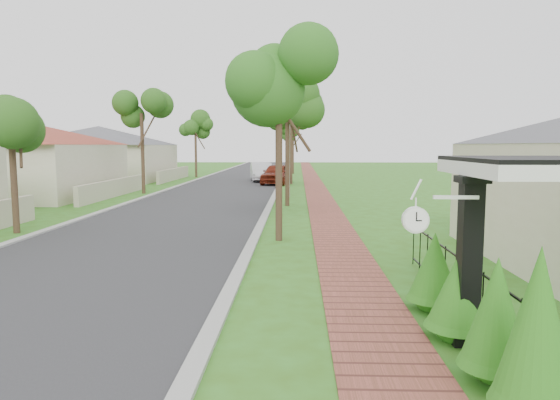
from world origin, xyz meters
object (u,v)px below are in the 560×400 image
(near_tree, at_px, (279,82))
(station_clock, at_px, (419,218))
(porch_post, at_px, (469,270))
(utility_pole, at_px, (288,122))
(parked_car_red, at_px, (277,174))
(parked_car_white, at_px, (261,172))

(near_tree, bearing_deg, station_clock, -74.88)
(porch_post, bearing_deg, utility_pole, 98.39)
(porch_post, distance_m, parked_car_red, 31.02)
(parked_car_white, relative_size, station_clock, 4.56)
(porch_post, height_order, parked_car_red, porch_post)
(utility_pole, bearing_deg, porch_post, -81.61)
(parked_car_red, relative_size, parked_car_white, 0.97)
(porch_post, bearing_deg, parked_car_white, 99.33)
(parked_car_white, height_order, station_clock, station_clock)
(parked_car_red, xyz_separation_m, parked_car_white, (-1.40, 3.06, -0.00))
(parked_car_red, height_order, utility_pole, utility_pole)
(parked_car_red, bearing_deg, parked_car_white, 124.19)
(porch_post, relative_size, utility_pole, 0.30)
(porch_post, bearing_deg, station_clock, -154.85)
(porch_post, height_order, near_tree, near_tree)
(porch_post, height_order, parked_car_white, porch_post)
(utility_pole, height_order, station_clock, utility_pole)
(parked_car_red, bearing_deg, porch_post, -72.67)
(parked_car_red, xyz_separation_m, near_tree, (1.03, -22.73, 4.08))
(near_tree, xyz_separation_m, utility_pole, (0.03, 13.00, -0.58))
(parked_car_white, xyz_separation_m, near_tree, (2.43, -25.80, 4.08))
(parked_car_red, xyz_separation_m, utility_pole, (1.05, -9.73, 3.50))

